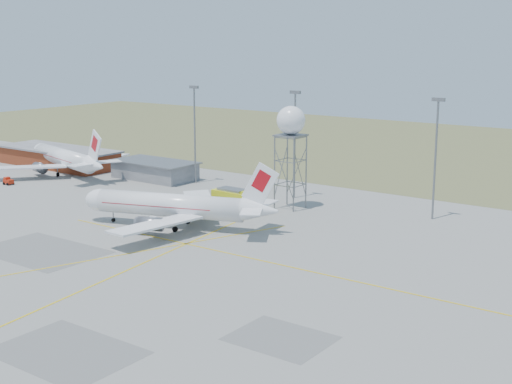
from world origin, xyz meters
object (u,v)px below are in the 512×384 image
Objects in this scene: airliner_main at (174,206)px; radar_tower at (291,151)px; airliner_far at (66,159)px; baggage_tug at (8,182)px; fire_truck at (238,200)px.

radar_tower is (7.84, 22.23, 6.84)m from airliner_main.
baggage_tug is (-0.24, -15.08, -2.95)m from airliner_far.
radar_tower is at bearing 15.96° from baggage_tug.
airliner_far is at bearing 88.93° from baggage_tug.
radar_tower is 62.69m from baggage_tug.
airliner_far is 1.82× the size of radar_tower.
airliner_main reaches higher than baggage_tug.
fire_truck is (1.09, 15.64, -1.67)m from airliner_main.
airliner_far is at bearing 177.72° from fire_truck.
airliner_far is 16.46× the size of baggage_tug.
airliner_main is 0.98× the size of airliner_far.
radar_tower reaches higher than fire_truck.
fire_truck is at bearing 11.21° from baggage_tug.
fire_truck is at bearing -170.09° from airliner_far.
airliner_main is at bearing 173.41° from airliner_far.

